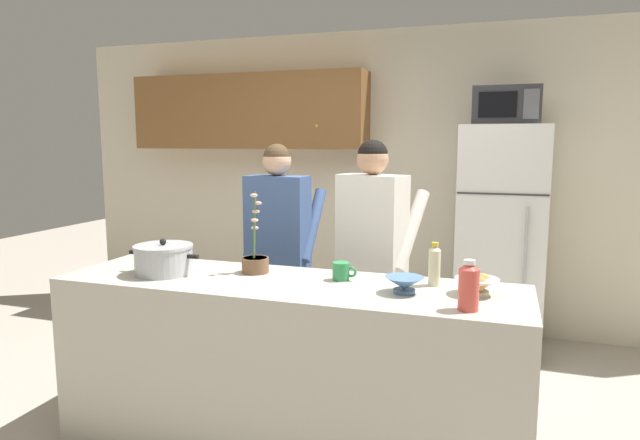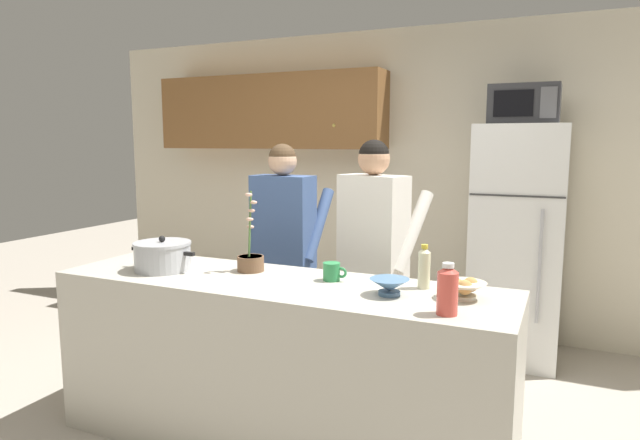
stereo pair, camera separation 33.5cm
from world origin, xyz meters
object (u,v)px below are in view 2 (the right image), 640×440
refrigerator (517,244)px  person_by_sink (374,241)px  person_near_pot (284,235)px  bottle_mid_counter (448,290)px  cooking_pot (163,256)px  bottle_near_edge (424,267)px  bread_bowl (464,288)px  potted_orchid (251,259)px  empty_bowl (389,286)px  coffee_mug (332,272)px  microwave (524,105)px

refrigerator → person_by_sink: refrigerator is taller
person_near_pot → bottle_mid_counter: 1.63m
cooking_pot → bottle_near_edge: bearing=8.7°
bread_bowl → bottle_mid_counter: bottle_mid_counter is taller
bottle_near_edge → bread_bowl: bearing=-27.6°
bread_bowl → potted_orchid: bearing=176.4°
empty_bowl → person_near_pot: bearing=141.0°
coffee_mug → bread_bowl: bread_bowl is taller
cooking_pot → person_by_sink: bearing=37.5°
person_near_pot → empty_bowl: person_near_pot is taller
bread_bowl → empty_bowl: bread_bowl is taller
person_near_pot → cooking_pot: person_near_pot is taller
person_near_pot → cooking_pot: size_ratio=3.77×
person_near_pot → person_by_sink: (0.66, -0.07, 0.02)m
microwave → empty_bowl: size_ratio=2.52×
refrigerator → person_near_pot: (-1.42, -1.07, 0.13)m
potted_orchid → coffee_mug: bearing=-1.0°
refrigerator → microwave: 1.02m
cooking_pot → bread_bowl: (1.66, 0.11, -0.03)m
refrigerator → empty_bowl: refrigerator is taller
person_near_pot → bottle_near_edge: (1.11, -0.61, 0.01)m
cooking_pot → coffee_mug: size_ratio=3.30×
person_by_sink → cooking_pot: (-1.00, -0.76, -0.03)m
person_near_pot → coffee_mug: bearing=-46.0°
person_near_pot → empty_bowl: (0.99, -0.80, -0.05)m
coffee_mug → bread_bowl: 0.69m
empty_bowl → potted_orchid: 0.87m
cooking_pot → microwave: bearing=47.0°
refrigerator → bottle_near_edge: size_ratio=7.99×
bread_bowl → cooking_pot: bearing=-176.2°
person_by_sink → bottle_mid_counter: (0.64, -0.92, -0.00)m
empty_bowl → bottle_near_edge: (0.12, 0.19, 0.06)m
person_by_sink → coffee_mug: bearing=-92.7°
microwave → person_near_pot: (-1.42, -1.04, -0.89)m
coffee_mug → empty_bowl: 0.38m
refrigerator → bottle_mid_counter: bearing=-93.2°
refrigerator → cooking_pot: (-1.75, -1.90, 0.12)m
refrigerator → microwave: (0.00, -0.02, 1.02)m
bottle_mid_counter → coffee_mug: bearing=153.8°
refrigerator → person_near_pot: size_ratio=1.08×
empty_bowl → cooking_pot: bearing=-178.7°
refrigerator → bottle_mid_counter: refrigerator is taller
refrigerator → coffee_mug: (-0.78, -1.72, 0.09)m
empty_bowl → bottle_near_edge: size_ratio=0.86×
cooking_pot → bottle_mid_counter: 1.64m
microwave → cooking_pot: (-1.75, -1.88, -0.90)m
person_near_pot → cooking_pot: bearing=-111.8°
microwave → coffee_mug: 2.09m
cooking_pot → bottle_near_edge: size_ratio=1.95×
microwave → bottle_near_edge: size_ratio=2.17×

